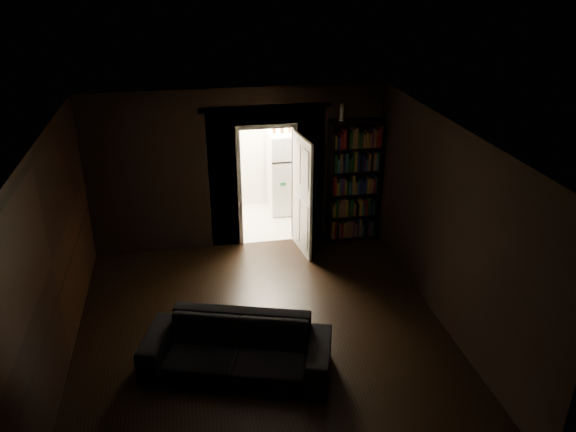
{
  "coord_description": "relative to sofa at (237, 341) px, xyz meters",
  "views": [
    {
      "loc": [
        -0.84,
        -6.19,
        4.7
      ],
      "look_at": [
        0.51,
        0.9,
        1.34
      ],
      "focal_mm": 35.0,
      "sensor_mm": 36.0,
      "label": 1
    }
  ],
  "objects": [
    {
      "name": "bottles",
      "position": [
        1.47,
        4.56,
        1.35
      ],
      "size": [
        0.68,
        0.12,
        0.27
      ],
      "primitive_type": "cube",
      "rotation": [
        0.0,
        0.0,
        0.06
      ],
      "color": "black",
      "rests_on": "refrigerator"
    },
    {
      "name": "kitchen_alcove",
      "position": [
        0.91,
        4.49,
        0.77
      ],
      "size": [
        2.2,
        1.8,
        2.6
      ],
      "color": "beige",
      "rests_on": "ground"
    },
    {
      "name": "figurine",
      "position": [
        2.16,
        3.25,
        1.91
      ],
      "size": [
        0.12,
        0.12,
        0.29
      ],
      "primitive_type": "cube",
      "rotation": [
        0.0,
        0.0,
        0.34
      ],
      "color": "white",
      "rests_on": "bookshelf"
    },
    {
      "name": "bookshelf",
      "position": [
        2.41,
        3.21,
        0.66
      ],
      "size": [
        0.95,
        0.58,
        2.2
      ],
      "primitive_type": "cube",
      "rotation": [
        0.0,
        0.0,
        -0.31
      ],
      "color": "black",
      "rests_on": "ground"
    },
    {
      "name": "ground",
      "position": [
        0.41,
        0.62,
        -0.44
      ],
      "size": [
        5.5,
        5.5,
        0.0
      ],
      "primitive_type": "plane",
      "color": "black",
      "rests_on": "ground"
    },
    {
      "name": "room_walls",
      "position": [
        0.41,
        1.69,
        1.24
      ],
      "size": [
        5.02,
        5.61,
        2.84
      ],
      "color": "black",
      "rests_on": "ground"
    },
    {
      "name": "door",
      "position": [
        1.44,
        2.92,
        0.59
      ],
      "size": [
        0.16,
        0.85,
        2.05
      ],
      "primitive_type": "cube",
      "rotation": [
        0.0,
        0.0,
        1.7
      ],
      "color": "silver",
      "rests_on": "ground"
    },
    {
      "name": "sofa",
      "position": [
        0.0,
        0.0,
        0.0
      ],
      "size": [
        2.47,
        1.63,
        0.88
      ],
      "primitive_type": "imported",
      "rotation": [
        0.0,
        0.0,
        -0.31
      ],
      "color": "black",
      "rests_on": "ground"
    },
    {
      "name": "refrigerator",
      "position": [
        1.51,
        4.65,
        0.39
      ],
      "size": [
        0.84,
        0.79,
        1.65
      ],
      "primitive_type": "cube",
      "rotation": [
        0.0,
        0.0,
        0.16
      ],
      "color": "white",
      "rests_on": "ground"
    }
  ]
}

